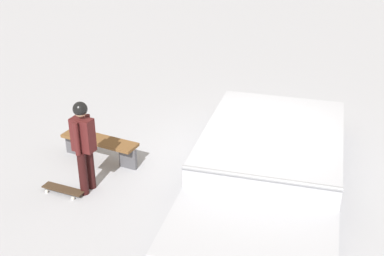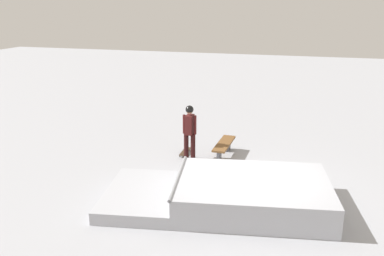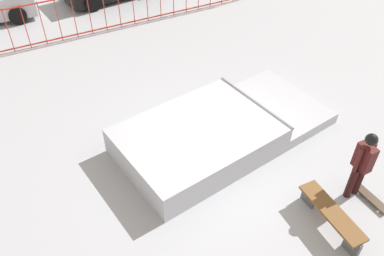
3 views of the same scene
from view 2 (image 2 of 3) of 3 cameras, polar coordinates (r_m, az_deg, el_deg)
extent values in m
plane|color=#A8AAB2|center=(10.56, 7.27, -9.77)|extent=(60.00, 60.00, 0.00)
cube|color=#B0B3BB|center=(10.06, 8.42, -9.02)|extent=(3.97, 3.15, 0.70)
cube|color=#B0B3BB|center=(10.40, -6.86, -9.28)|extent=(2.20, 2.86, 0.30)
cylinder|color=gray|center=(10.00, -1.92, -6.78)|extent=(0.50, 2.58, 0.08)
cylinder|color=black|center=(12.89, 0.14, -2.58)|extent=(0.15, 0.15, 0.82)
cylinder|color=black|center=(12.95, -0.80, -2.49)|extent=(0.15, 0.15, 0.82)
cube|color=#4C1919|center=(12.70, -0.34, 0.49)|extent=(0.22, 0.38, 0.60)
cylinder|color=#4C1919|center=(12.65, 0.42, 0.43)|extent=(0.09, 0.09, 0.60)
cylinder|color=#4C1919|center=(12.75, -1.10, 0.55)|extent=(0.09, 0.09, 0.60)
sphere|color=tan|center=(12.58, -0.34, 2.45)|extent=(0.22, 0.22, 0.22)
sphere|color=black|center=(12.57, -0.34, 2.58)|extent=(0.25, 0.25, 0.25)
cube|color=#3F2D1E|center=(13.42, -0.96, -3.26)|extent=(0.22, 0.81, 0.02)
cylinder|color=silver|center=(13.16, -0.79, -3.93)|extent=(0.03, 0.06, 0.06)
cylinder|color=silver|center=(13.22, -1.76, -3.84)|extent=(0.03, 0.06, 0.06)
cylinder|color=silver|center=(13.67, -0.18, -3.12)|extent=(0.03, 0.06, 0.06)
cylinder|color=silver|center=(13.72, -1.11, -3.04)|extent=(0.03, 0.06, 0.06)
cube|color=brown|center=(13.06, 4.48, -2.18)|extent=(0.45, 1.61, 0.06)
cube|color=#4C4C51|center=(12.55, 3.77, -4.15)|extent=(0.08, 0.36, 0.42)
cube|color=#4C4C51|center=(13.74, 5.09, -2.27)|extent=(0.08, 0.36, 0.42)
camera|label=1|loc=(11.75, -40.19, 14.24)|focal=46.98mm
camera|label=3|loc=(15.49, 26.34, 23.15)|focal=37.56mm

